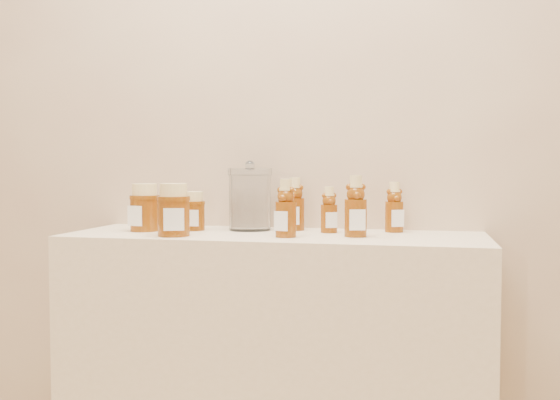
% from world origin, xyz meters
% --- Properties ---
extents(wall_back, '(3.50, 0.02, 2.70)m').
position_xyz_m(wall_back, '(0.00, 1.75, 1.35)').
color(wall_back, tan).
rests_on(wall_back, ground).
extents(display_table, '(1.20, 0.40, 0.90)m').
position_xyz_m(display_table, '(0.00, 1.55, 0.45)').
color(display_table, beige).
rests_on(display_table, ground).
extents(bear_bottle_back_left, '(0.06, 0.06, 0.18)m').
position_xyz_m(bear_bottle_back_left, '(0.04, 1.67, 0.99)').
color(bear_bottle_back_left, '#622C07').
rests_on(bear_bottle_back_left, display_table).
extents(bear_bottle_back_mid, '(0.07, 0.07, 0.15)m').
position_xyz_m(bear_bottle_back_mid, '(0.15, 1.62, 0.98)').
color(bear_bottle_back_mid, '#622C07').
rests_on(bear_bottle_back_mid, display_table).
extents(bear_bottle_back_right, '(0.08, 0.08, 0.17)m').
position_xyz_m(bear_bottle_back_right, '(0.34, 1.68, 0.98)').
color(bear_bottle_back_right, '#622C07').
rests_on(bear_bottle_back_right, display_table).
extents(bear_bottle_front_left, '(0.08, 0.08, 0.18)m').
position_xyz_m(bear_bottle_front_left, '(0.05, 1.48, 0.99)').
color(bear_bottle_front_left, '#622C07').
rests_on(bear_bottle_front_left, display_table).
extents(bear_bottle_front_right, '(0.08, 0.08, 0.19)m').
position_xyz_m(bear_bottle_front_right, '(0.24, 1.53, 1.00)').
color(bear_bottle_front_right, '#622C07').
rests_on(bear_bottle_front_right, display_table).
extents(honey_jar_left, '(0.11, 0.11, 0.14)m').
position_xyz_m(honey_jar_left, '(-0.40, 1.55, 0.97)').
color(honey_jar_left, '#622C07').
rests_on(honey_jar_left, display_table).
extents(honey_jar_back, '(0.09, 0.09, 0.12)m').
position_xyz_m(honey_jar_back, '(-0.27, 1.60, 0.96)').
color(honey_jar_back, '#622C07').
rests_on(honey_jar_back, display_table).
extents(honey_jar_front, '(0.12, 0.12, 0.15)m').
position_xyz_m(honey_jar_front, '(-0.26, 1.44, 0.97)').
color(honey_jar_front, '#622C07').
rests_on(honey_jar_front, display_table).
extents(glass_canister, '(0.15, 0.15, 0.21)m').
position_xyz_m(glass_canister, '(-0.10, 1.64, 1.00)').
color(glass_canister, white).
rests_on(glass_canister, display_table).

